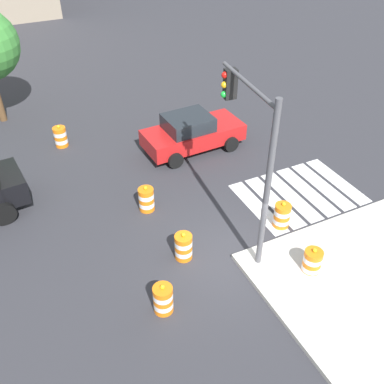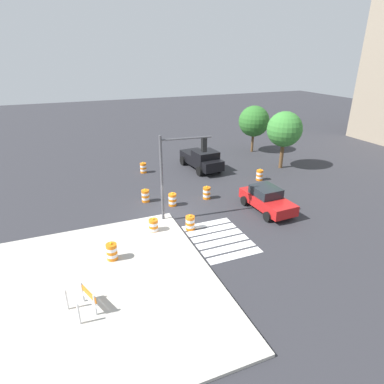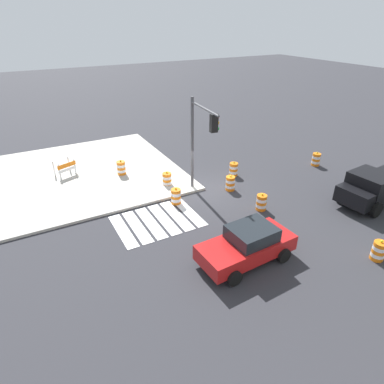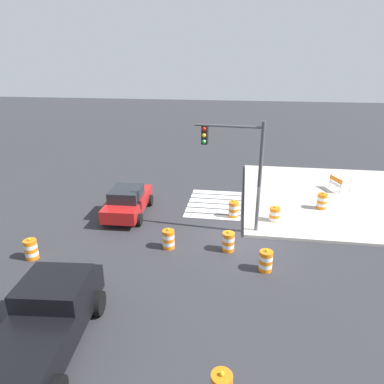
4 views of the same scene
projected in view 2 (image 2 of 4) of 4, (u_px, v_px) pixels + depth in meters
ground_plane at (169, 215)px, 21.88m from camera, size 120.00×120.00×0.00m
sidewalk_corner at (85, 293)px, 14.67m from camera, size 12.00×12.00×0.15m
crosswalk_stripes at (220, 239)px, 19.10m from camera, size 4.35×3.20×0.02m
sports_car at (267, 199)px, 22.31m from camera, size 4.38×2.29×1.63m
pickup_truck at (202, 160)px, 30.05m from camera, size 5.30×2.71×1.92m
traffic_barrel_near_corner at (260, 175)px, 27.73m from camera, size 0.56×0.56×1.02m
traffic_barrel_crosswalk_end at (145, 196)px, 23.71m from camera, size 0.56×0.56×1.02m
traffic_barrel_median_near at (172, 200)px, 23.09m from camera, size 0.56×0.56×1.02m
traffic_barrel_median_far at (143, 168)px, 29.45m from camera, size 0.56×0.56×1.02m
traffic_barrel_far_curb at (154, 226)px, 19.57m from camera, size 0.56×0.56×1.02m
traffic_barrel_lane_center at (207, 193)px, 24.20m from camera, size 0.56×0.56×1.02m
traffic_barrel_opposite_curb at (190, 223)px, 19.94m from camera, size 0.56×0.56×1.02m
traffic_barrel_on_sidewalk at (112, 252)px, 16.79m from camera, size 0.56×0.56×1.02m
construction_barricade at (85, 299)px, 13.43m from camera, size 1.43×1.17×1.00m
traffic_light_pole at (179, 162)px, 19.92m from camera, size 0.56×3.28×5.50m
street_tree_streetside_near at (285, 129)px, 29.45m from camera, size 3.19×3.19×5.29m
street_tree_streetside_mid at (254, 121)px, 34.62m from camera, size 3.26×3.26×4.98m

